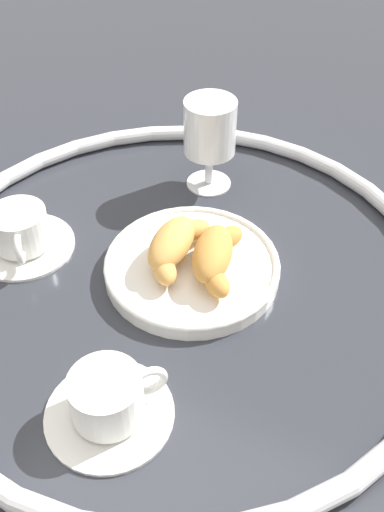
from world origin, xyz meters
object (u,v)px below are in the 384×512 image
pastry_plate (192,266)px  croissant_small (215,255)px  coffee_cup_far (21,233)px  coffee_cup_near (109,401)px  juice_glass_left (210,130)px  croissant_large (174,245)px

pastry_plate → croissant_small: bearing=95.5°
croissant_small → coffee_cup_far: croissant_small is taller
coffee_cup_near → juice_glass_left: size_ratio=0.97×
croissant_large → coffee_cup_near: size_ratio=1.01×
pastry_plate → coffee_cup_near: coffee_cup_near is taller
croissant_large → coffee_cup_near: 0.23m
croissant_large → juice_glass_left: 0.20m
juice_glass_left → pastry_plate: bearing=17.9°
pastry_plate → croissant_large: bearing=-85.1°
croissant_small → coffee_cup_near: bearing=-4.2°
pastry_plate → coffee_cup_far: (0.05, -0.23, 0.01)m
croissant_large → croissant_small: 0.05m
coffee_cup_far → coffee_cup_near: bearing=54.4°
pastry_plate → coffee_cup_near: (0.23, 0.01, 0.01)m
croissant_large → coffee_cup_far: (0.05, -0.20, -0.02)m
croissant_small → juice_glass_left: size_ratio=0.95×
croissant_small → juice_glass_left: juice_glass_left is taller
croissant_small → coffee_cup_far: (0.06, -0.26, -0.02)m
juice_glass_left → croissant_large: bearing=10.8°
croissant_large → croissant_small: bearing=95.2°
coffee_cup_near → juice_glass_left: 0.42m
croissant_small → pastry_plate: bearing=-84.5°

